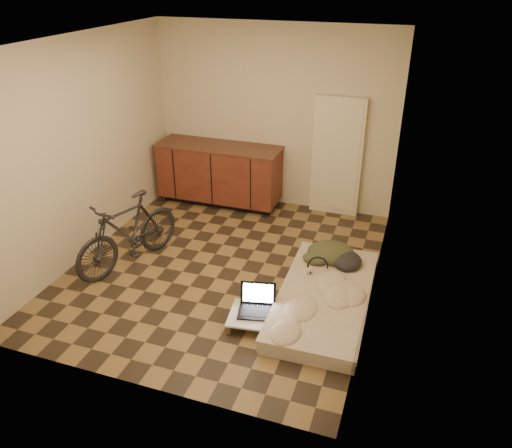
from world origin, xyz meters
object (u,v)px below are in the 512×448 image
(bicycle, at_px, (127,229))
(futon, at_px, (324,298))
(lap_desk, at_px, (265,317))
(laptop, at_px, (257,306))

(bicycle, distance_m, futon, 2.43)
(bicycle, height_order, lap_desk, bicycle)
(bicycle, distance_m, lap_desk, 2.02)
(futon, xyz_separation_m, laptop, (-0.60, -0.48, 0.09))
(bicycle, xyz_separation_m, futon, (2.39, -0.04, -0.41))
(bicycle, xyz_separation_m, laptop, (1.79, -0.51, -0.32))
(bicycle, bearing_deg, futon, 18.56)
(bicycle, relative_size, laptop, 3.53)
(bicycle, relative_size, lap_desk, 1.96)
(futon, distance_m, laptop, 0.77)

